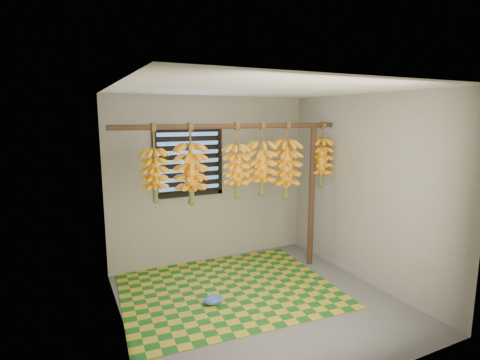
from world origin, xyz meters
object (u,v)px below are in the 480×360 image
plastic_bag (213,300)px  banana_bunch_e (286,169)px  support_post (312,197)px  banana_bunch_a (155,175)px  banana_bunch_b (191,174)px  woven_mat (228,289)px  banana_bunch_c (237,171)px  banana_bunch_f (321,162)px  banana_bunch_d (262,168)px

plastic_bag → banana_bunch_e: banana_bunch_e is taller
support_post → plastic_bag: bearing=-163.4°
banana_bunch_a → banana_bunch_b: same height
woven_mat → banana_bunch_c: banana_bunch_c is taller
banana_bunch_e → banana_bunch_f: size_ratio=1.13×
plastic_bag → banana_bunch_d: banana_bunch_d is taller
support_post → woven_mat: support_post is taller
woven_mat → banana_bunch_a: bearing=163.4°
banana_bunch_a → banana_bunch_c: same height
woven_mat → banana_bunch_c: (0.23, 0.24, 1.44)m
banana_bunch_b → banana_bunch_c: same height
banana_bunch_b → woven_mat: bearing=-33.0°
banana_bunch_c → banana_bunch_d: bearing=0.0°
support_post → banana_bunch_a: 2.25m
woven_mat → banana_bunch_e: 1.73m
woven_mat → banana_bunch_f: banana_bunch_f is taller
banana_bunch_e → banana_bunch_d: bearing=180.0°
woven_mat → banana_bunch_b: bearing=147.0°
plastic_bag → banana_bunch_f: (1.87, 0.51, 1.43)m
plastic_bag → banana_bunch_d: 1.74m
banana_bunch_f → plastic_bag: bearing=-164.7°
plastic_bag → banana_bunch_a: (-0.49, 0.51, 1.40)m
support_post → banana_bunch_a: size_ratio=2.21×
banana_bunch_b → banana_bunch_f: 1.92m
banana_bunch_a → banana_bunch_f: (2.36, 0.00, 0.03)m
banana_bunch_e → banana_bunch_c: bearing=180.0°
plastic_bag → woven_mat: bearing=41.3°
support_post → banana_bunch_c: 1.25m
support_post → woven_mat: bearing=-170.4°
support_post → banana_bunch_c: size_ratio=2.11×
support_post → banana_bunch_b: 1.83m
woven_mat → banana_bunch_f: size_ratio=2.82×
banana_bunch_c → woven_mat: bearing=-134.3°
plastic_bag → banana_bunch_f: size_ratio=0.26×
woven_mat → banana_bunch_a: banana_bunch_a is taller
banana_bunch_d → banana_bunch_e: 0.38m
plastic_bag → banana_bunch_c: (0.54, 0.51, 1.39)m
banana_bunch_d → support_post: bearing=-0.0°
support_post → banana_bunch_e: size_ratio=1.96×
banana_bunch_a → banana_bunch_f: size_ratio=1.00×
woven_mat → banana_bunch_f: bearing=8.7°
banana_bunch_c → banana_bunch_d: 0.36m
plastic_bag → banana_bunch_c: size_ratio=0.24×
plastic_bag → banana_bunch_b: bearing=96.4°
plastic_bag → banana_bunch_a: 1.57m
banana_bunch_c → banana_bunch_f: 1.33m
banana_bunch_b → banana_bunch_e: 1.34m
support_post → plastic_bag: size_ratio=8.64×
woven_mat → banana_bunch_d: bearing=21.9°
support_post → banana_bunch_b: size_ratio=2.06×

